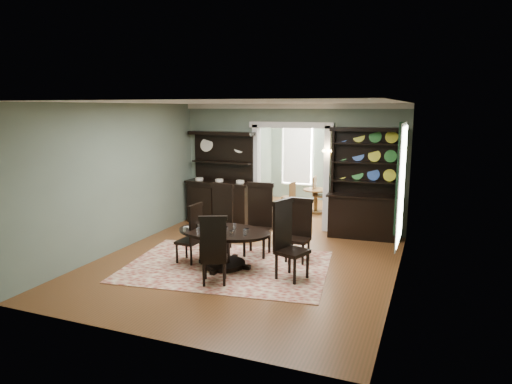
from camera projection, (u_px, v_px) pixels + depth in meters
The scene contains 19 objects.
room at pixel (243, 182), 8.33m from camera, with size 5.51×6.01×3.01m.
parlor at pixel (317, 156), 13.36m from camera, with size 3.51×3.50×3.01m.
doorway_trim at pixel (291, 162), 11.03m from camera, with size 2.08×0.25×2.57m.
right_window at pixel (401, 182), 8.17m from camera, with size 0.15×1.47×2.12m.
wall_sconce at pixel (329, 152), 10.50m from camera, with size 0.27×0.21×0.21m.
rug at pixel (227, 266), 8.48m from camera, with size 3.67×2.62×0.01m, color maroon.
dining_table at pixel (224, 242), 8.38m from camera, with size 1.77×1.64×0.69m.
centerpiece at pixel (221, 226), 8.40m from camera, with size 1.32×0.85×0.22m.
chair_far_left at pixel (220, 215), 9.48m from camera, with size 0.57×0.54×1.36m.
chair_far_mid at pixel (259, 217), 9.11m from camera, with size 0.56×0.54×1.44m.
chair_far_right at pixel (300, 228), 8.74m from camera, with size 0.47×0.45×1.21m.
chair_end_left at pixel (192, 232), 8.56m from camera, with size 0.43×0.45×1.15m.
chair_end_right at pixel (287, 237), 7.80m from camera, with size 0.62×0.63×1.37m.
chair_near at pixel (214, 249), 7.46m from camera, with size 0.58×0.56×1.21m.
sideboard at pixel (221, 192), 11.56m from camera, with size 1.80×0.73×2.32m.
welsh_dresser at pixel (363, 198), 10.26m from camera, with size 1.62×0.68×2.48m.
parlor_table at pixel (316, 197), 12.71m from camera, with size 0.73×0.73×0.67m.
parlor_chair_left at pixel (289, 196), 12.91m from camera, with size 0.38×0.37×0.84m.
parlor_chair_right at pixel (318, 193), 12.72m from camera, with size 0.43×0.43×1.02m.
Camera 1 is at (3.24, -7.52, 2.91)m, focal length 32.00 mm.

